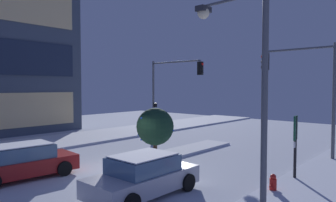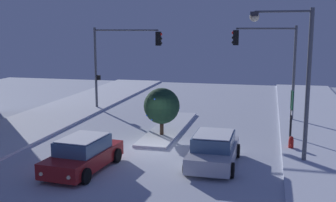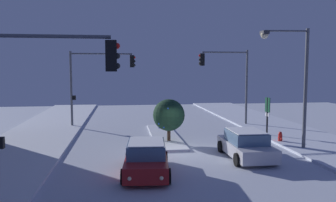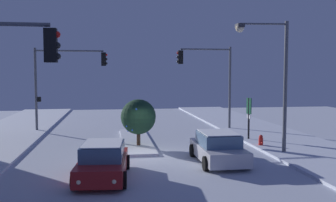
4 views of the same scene
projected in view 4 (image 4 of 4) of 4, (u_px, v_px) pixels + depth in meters
ground at (145, 156)px, 19.78m from camera, size 52.00×52.00×0.00m
curb_strip_near at (307, 150)px, 21.10m from camera, size 52.00×5.20×0.14m
median_strip at (136, 140)px, 24.04m from camera, size 9.00×1.80×0.14m
car_near at (218, 148)px, 18.31m from camera, size 4.46×2.15×1.49m
car_far at (103, 161)px, 15.53m from camera, size 4.61×2.34×1.49m
traffic_light_corner_far_right at (64, 74)px, 28.05m from camera, size 0.32×5.32×6.17m
traffic_light_corner_near_right at (209, 72)px, 28.52m from camera, size 0.32×4.21×6.30m
street_lamp_arched at (271, 67)px, 19.88m from camera, size 0.61×2.79×7.03m
fire_hydrant at (261, 141)px, 22.09m from camera, size 0.48×0.26×0.74m
parking_info_sign at (249, 114)px, 24.10m from camera, size 0.55×0.14×2.75m
decorated_tree_median at (138, 117)px, 21.96m from camera, size 2.04×2.04×2.82m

